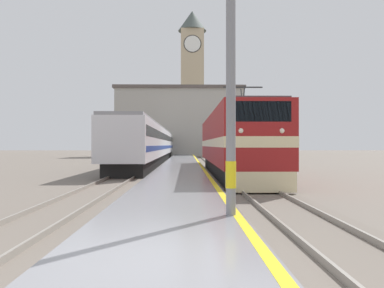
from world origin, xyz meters
TOP-DOWN VIEW (x-y plane):
  - ground_plane at (0.00, 30.00)m, footprint 200.00×200.00m
  - platform at (0.00, 25.00)m, footprint 3.27×140.00m
  - rail_track_near at (3.26, 25.00)m, footprint 2.83×140.00m
  - rail_track_far at (-3.33, 25.00)m, footprint 2.83×140.00m
  - locomotive_train at (3.26, 18.53)m, footprint 2.92×19.21m
  - passenger_train at (-3.33, 39.95)m, footprint 2.92×50.07m
  - catenary_mast at (1.43, 2.93)m, footprint 2.22×0.24m
  - clock_tower at (1.59, 69.79)m, footprint 5.65×5.65m
  - station_building at (-0.75, 58.34)m, footprint 21.67×6.78m

SIDE VIEW (x-z plane):
  - ground_plane at x=0.00m, z-range 0.00..0.00m
  - rail_track_near at x=3.26m, z-range -0.05..0.11m
  - rail_track_far at x=-3.33m, z-range -0.05..0.11m
  - platform at x=0.00m, z-range 0.00..0.38m
  - locomotive_train at x=3.26m, z-range -0.44..4.49m
  - passenger_train at x=-3.33m, z-range 0.15..3.93m
  - catenary_mast at x=1.43m, z-range 0.41..8.83m
  - station_building at x=-0.75m, z-range 0.03..11.75m
  - clock_tower at x=1.59m, z-range 0.93..29.88m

